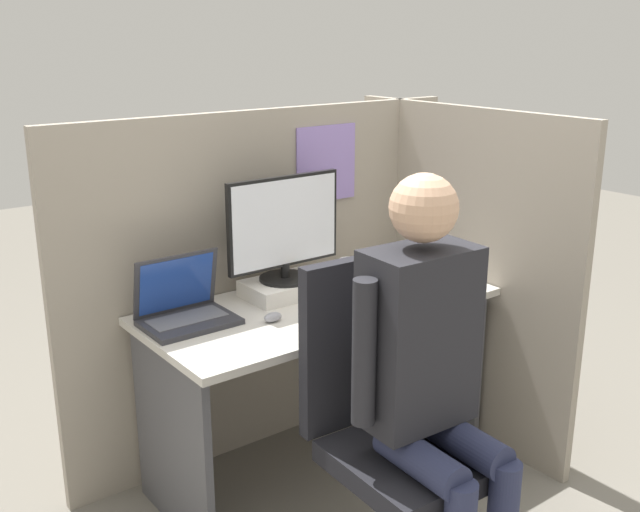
% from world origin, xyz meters
% --- Properties ---
extents(ground_plane, '(12.00, 12.00, 0.00)m').
position_xyz_m(ground_plane, '(0.00, 0.00, 0.00)').
color(ground_plane, slate).
extents(cubicle_panel_back, '(1.89, 0.05, 1.45)m').
position_xyz_m(cubicle_panel_back, '(0.00, 0.67, 0.73)').
color(cubicle_panel_back, gray).
rests_on(cubicle_panel_back, ground).
extents(cubicle_panel_right, '(0.04, 1.27, 1.45)m').
position_xyz_m(cubicle_panel_right, '(0.72, 0.26, 0.73)').
color(cubicle_panel_right, gray).
rests_on(cubicle_panel_right, ground).
extents(desk, '(1.39, 0.64, 0.73)m').
position_xyz_m(desk, '(0.00, 0.32, 0.55)').
color(desk, beige).
rests_on(desk, ground).
extents(paper_box, '(0.33, 0.22, 0.06)m').
position_xyz_m(paper_box, '(-0.06, 0.47, 0.76)').
color(paper_box, white).
rests_on(paper_box, desk).
extents(monitor, '(0.51, 0.21, 0.42)m').
position_xyz_m(monitor, '(-0.06, 0.47, 1.01)').
color(monitor, black).
rests_on(monitor, paper_box).
extents(laptop, '(0.33, 0.24, 0.25)m').
position_xyz_m(laptop, '(-0.52, 0.45, 0.78)').
color(laptop, '#2D2D33').
rests_on(laptop, desk).
extents(mouse, '(0.07, 0.04, 0.04)m').
position_xyz_m(mouse, '(-0.26, 0.26, 0.75)').
color(mouse, gray).
rests_on(mouse, desk).
extents(stapler, '(0.05, 0.13, 0.05)m').
position_xyz_m(stapler, '(0.57, 0.23, 0.76)').
color(stapler, '#2D2D33').
rests_on(stapler, desk).
extents(carrot_toy, '(0.04, 0.16, 0.04)m').
position_xyz_m(carrot_toy, '(0.20, 0.08, 0.75)').
color(carrot_toy, orange).
rests_on(carrot_toy, desk).
extents(office_chair, '(0.52, 0.57, 1.06)m').
position_xyz_m(office_chair, '(-0.19, -0.30, 0.55)').
color(office_chair, black).
rests_on(office_chair, ground).
extents(person, '(0.48, 0.43, 1.37)m').
position_xyz_m(person, '(-0.18, -0.46, 0.80)').
color(person, '#282D4C').
rests_on(person, ground).
extents(coffee_mug, '(0.08, 0.08, 0.08)m').
position_xyz_m(coffee_mug, '(0.29, 0.50, 0.77)').
color(coffee_mug, white).
rests_on(coffee_mug, desk).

